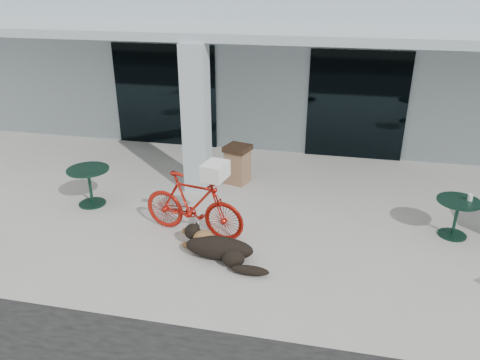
% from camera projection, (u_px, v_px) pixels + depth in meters
% --- Properties ---
extents(ground, '(80.00, 80.00, 0.00)m').
position_uv_depth(ground, '(244.00, 251.00, 7.98)').
color(ground, '#A7A49D').
rests_on(ground, ground).
extents(building, '(22.00, 7.00, 4.50)m').
position_uv_depth(building, '(299.00, 46.00, 14.67)').
color(building, '#A2B0B7').
rests_on(building, ground).
extents(storefront_glass_left, '(2.80, 0.06, 2.70)m').
position_uv_depth(storefront_glass_left, '(165.00, 96.00, 12.50)').
color(storefront_glass_left, black).
rests_on(storefront_glass_left, ground).
extents(storefront_glass_right, '(2.40, 0.06, 2.70)m').
position_uv_depth(storefront_glass_right, '(357.00, 106.00, 11.54)').
color(storefront_glass_right, black).
rests_on(storefront_glass_right, ground).
extents(column, '(0.50, 0.50, 3.12)m').
position_uv_depth(column, '(196.00, 120.00, 9.69)').
color(column, '#A2B0B7').
rests_on(column, ground).
extents(overhang, '(22.00, 2.80, 0.18)m').
position_uv_depth(overhang, '(279.00, 32.00, 9.90)').
color(overhang, '#A2B0B7').
rests_on(overhang, column).
extents(bicycle, '(2.01, 0.90, 1.17)m').
position_uv_depth(bicycle, '(193.00, 205.00, 8.29)').
color(bicycle, '#A2160D').
rests_on(bicycle, ground).
extents(laundry_basket, '(0.43, 0.53, 0.28)m').
position_uv_depth(laundry_basket, '(215.00, 171.00, 7.84)').
color(laundry_basket, white).
rests_on(laundry_basket, bicycle).
extents(dog, '(1.39, 0.95, 0.44)m').
position_uv_depth(dog, '(219.00, 247.00, 7.69)').
color(dog, black).
rests_on(dog, ground).
extents(cup_near_dog, '(0.09, 0.09, 0.10)m').
position_uv_depth(cup_near_dog, '(197.00, 221.00, 8.85)').
color(cup_near_dog, white).
rests_on(cup_near_dog, ground).
extents(cafe_table_near, '(1.01, 1.01, 0.78)m').
position_uv_depth(cafe_table_near, '(90.00, 187.00, 9.46)').
color(cafe_table_near, '#113123').
rests_on(cafe_table_near, ground).
extents(cafe_table_far, '(0.98, 0.98, 0.71)m').
position_uv_depth(cafe_table_far, '(456.00, 218.00, 8.31)').
color(cafe_table_far, '#113123').
rests_on(cafe_table_far, ground).
extents(cup_on_table, '(0.11, 0.11, 0.12)m').
position_uv_depth(cup_on_table, '(470.00, 197.00, 8.15)').
color(cup_on_table, white).
rests_on(cup_on_table, cafe_table_far).
extents(trash_receptacle, '(0.64, 0.64, 0.88)m').
position_uv_depth(trash_receptacle, '(238.00, 164.00, 10.44)').
color(trash_receptacle, brown).
rests_on(trash_receptacle, ground).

